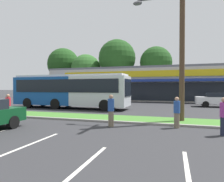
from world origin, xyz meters
The scene contains 18 objects.
grass_median centered at (0.00, 14.00, 0.06)m, with size 56.00×2.20×0.12m, color #427A2D.
curb_lip centered at (0.00, 12.78, 0.06)m, with size 56.00×0.24×0.12m, color gray.
parking_stripe_1 centered at (0.03, 7.00, 0.00)m, with size 0.12×4.80×0.01m, color silver.
parking_stripe_2 centered at (2.73, 5.76, 0.00)m, with size 0.12×4.80×0.01m, color silver.
storefront_building centered at (0.28, 35.27, 2.57)m, with size 30.20×11.90×5.12m.
tree_far_left centered at (-21.22, 45.07, 7.77)m, with size 7.71×7.71×11.63m.
tree_left centered at (-14.52, 43.73, 6.17)m, with size 6.86×6.86×9.61m.
tree_mid_left centered at (-7.03, 43.56, 8.38)m, with size 8.07×8.07×12.42m.
tree_mid centered at (1.25, 43.95, 7.19)m, with size 6.58×6.58×10.50m.
utility_pole centered at (5.25, 14.00, 5.46)m, with size 3.03×2.40×10.22m.
city_bus centered at (-4.75, 19.09, 1.76)m, with size 11.67×2.83×3.25m.
car_3 centered at (-11.56, 24.56, 0.76)m, with size 4.53×1.93×1.48m.
car_4 centered at (-4.46, 25.69, 0.76)m, with size 4.70×1.98×1.46m.
car_5 centered at (9.43, 24.77, 0.77)m, with size 4.69×1.86×1.47m.
pedestrian_near_bench centered at (5.10, 12.32, 0.79)m, with size 0.32×0.32×1.57m.
pedestrian_by_pole centered at (1.81, 11.70, 0.84)m, with size 0.34×0.34×1.67m.
pedestrian_mid centered at (6.99, 11.23, 0.82)m, with size 0.33×0.33×1.63m.
pedestrian_far centered at (-5.25, 11.99, 0.81)m, with size 0.33×0.33×1.62m.
Camera 1 is at (4.99, 1.79, 2.06)m, focal length 31.95 mm.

